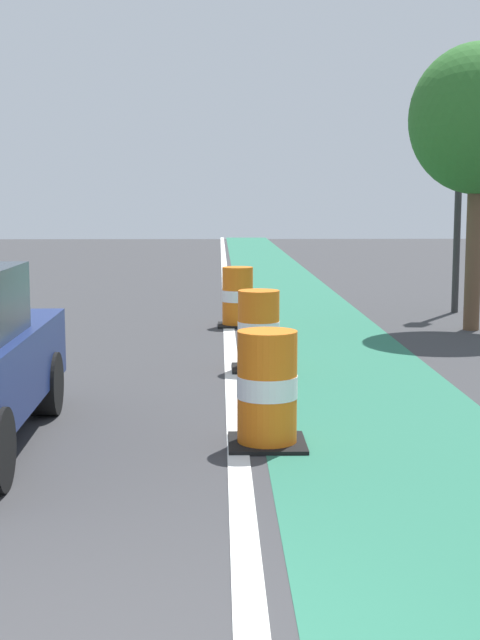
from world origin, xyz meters
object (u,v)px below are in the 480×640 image
(traffic_barrel_mid, at_px, (259,331))
(street_tree_sidewalk, at_px, (478,121))
(traffic_barrel_back, at_px, (238,297))
(traffic_light_corner, at_px, (460,140))
(traffic_barrel_front, at_px, (267,390))

(traffic_barrel_mid, distance_m, street_tree_sidewalk, 6.26)
(traffic_barrel_back, distance_m, street_tree_sidewalk, 5.24)
(traffic_barrel_back, bearing_deg, traffic_light_corner, 23.22)
(traffic_barrel_back, bearing_deg, traffic_barrel_mid, -87.33)
(traffic_barrel_front, height_order, traffic_barrel_mid, same)
(traffic_barrel_front, height_order, street_tree_sidewalk, street_tree_sidewalk)
(traffic_barrel_front, xyz_separation_m, traffic_light_corner, (4.43, 9.93, 2.97))
(street_tree_sidewalk, bearing_deg, traffic_barrel_mid, -137.06)
(traffic_barrel_back, distance_m, traffic_light_corner, 5.77)
(traffic_barrel_front, bearing_deg, traffic_barrel_back, 90.81)
(traffic_barrel_mid, height_order, street_tree_sidewalk, street_tree_sidewalk)
(traffic_barrel_mid, relative_size, traffic_barrel_back, 1.00)
(traffic_barrel_front, relative_size, traffic_barrel_back, 1.00)
(street_tree_sidewalk, bearing_deg, traffic_barrel_front, -118.61)
(traffic_barrel_back, height_order, street_tree_sidewalk, street_tree_sidewalk)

